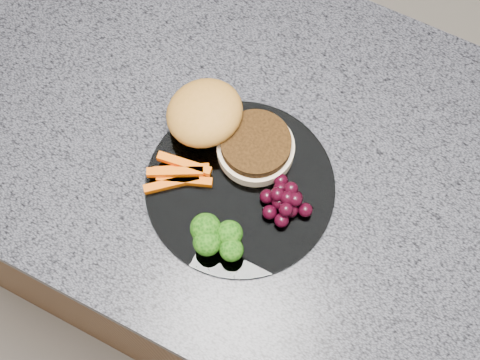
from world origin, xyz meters
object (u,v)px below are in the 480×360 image
at_px(burger, 223,126).
at_px(grape_bunch, 285,201).
at_px(island_cabinet, 250,241).
at_px(plate, 240,186).

bearing_deg(burger, grape_bunch, -25.23).
bearing_deg(island_cabinet, grape_bunch, -39.59).
xyz_separation_m(island_cabinet, grape_bunch, (0.08, -0.06, 0.49)).
relative_size(island_cabinet, burger, 6.31).
height_order(burger, grape_bunch, burger).
xyz_separation_m(island_cabinet, burger, (-0.05, -0.01, 0.50)).
distance_m(plate, burger, 0.09).
height_order(plate, grape_bunch, grape_bunch).
relative_size(burger, grape_bunch, 2.57).
relative_size(plate, burger, 1.37).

